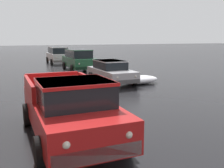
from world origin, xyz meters
The scene contains 5 objects.
snow_bank_near_corner_right centered at (4.09, 14.50, 0.28)m, with size 2.77×1.39×0.75m.
pickup_truck_red_approaching_near_lane centered at (-1.84, 7.71, 0.88)m, with size 2.31×5.09×1.76m.
sedan_silver_parked_kerbside_close centered at (2.80, 15.40, 0.75)m, with size 1.94×4.22×1.42m.
suv_green_parked_kerbside_mid centered at (2.77, 22.26, 0.99)m, with size 2.11×4.58×1.82m.
suv_white_parked_far_down_block centered at (2.42, 28.78, 0.99)m, with size 2.11×4.39×1.82m.
Camera 1 is at (-3.56, 0.93, 2.81)m, focal length 41.22 mm.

